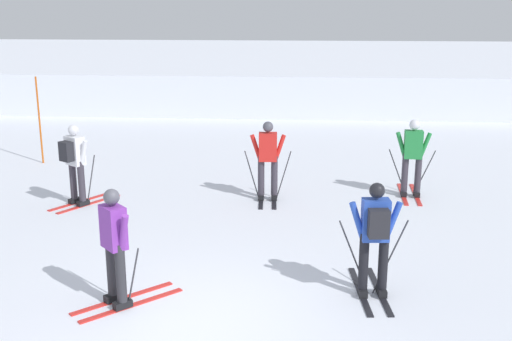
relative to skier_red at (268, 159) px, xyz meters
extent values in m
plane|color=silver|center=(-0.72, -5.48, -0.92)|extent=(120.00, 120.00, 0.00)
cube|color=silver|center=(-0.72, 13.94, -0.15)|extent=(80.00, 9.15, 1.53)
cube|color=black|center=(-0.15, 0.13, -0.91)|extent=(0.17, 1.60, 0.02)
cube|color=black|center=(0.13, 0.15, -0.91)|extent=(0.17, 1.60, 0.02)
cube|color=black|center=(-0.14, -0.02, -0.85)|extent=(0.13, 0.27, 0.10)
cube|color=black|center=(0.14, 0.00, -0.85)|extent=(0.13, 0.27, 0.10)
cylinder|color=#38333D|center=(-0.14, -0.02, -0.37)|extent=(0.14, 0.14, 0.85)
cylinder|color=#38333D|center=(0.14, 0.00, -0.37)|extent=(0.14, 0.14, 0.85)
cube|color=red|center=(0.00, -0.01, 0.25)|extent=(0.39, 0.26, 0.60)
cylinder|color=red|center=(-0.25, 0.00, 0.24)|extent=(0.26, 0.10, 0.55)
cylinder|color=red|center=(0.25, 0.02, 0.24)|extent=(0.26, 0.10, 0.55)
sphere|color=#4C4C56|center=(0.00, -0.01, 0.68)|extent=(0.22, 0.22, 0.22)
cylinder|color=#38383D|center=(-0.34, 0.07, -0.39)|extent=(0.32, 0.04, 1.06)
cylinder|color=#38383D|center=(0.34, 0.11, -0.39)|extent=(0.32, 0.04, 1.06)
cube|color=red|center=(-1.82, -4.79, -0.91)|extent=(1.23, 1.16, 0.02)
cube|color=red|center=(-1.63, -5.00, -0.91)|extent=(1.23, 1.16, 0.02)
cube|color=black|center=(-1.93, -4.89, -0.85)|extent=(0.27, 0.27, 0.10)
cube|color=black|center=(-1.74, -5.10, -0.85)|extent=(0.27, 0.27, 0.10)
cylinder|color=#2D2D33|center=(-1.93, -4.89, -0.37)|extent=(0.14, 0.14, 0.85)
cylinder|color=#2D2D33|center=(-1.74, -5.10, -0.37)|extent=(0.14, 0.14, 0.85)
cube|color=purple|center=(-1.84, -5.00, 0.25)|extent=(0.43, 0.44, 0.60)
cylinder|color=purple|center=(-1.99, -4.80, 0.24)|extent=(0.24, 0.25, 0.55)
cylinder|color=purple|center=(-1.65, -5.17, 0.24)|extent=(0.24, 0.25, 0.55)
sphere|color=#4C4C56|center=(-1.84, -5.00, 0.68)|extent=(0.22, 0.22, 0.22)
cylinder|color=#38383D|center=(-1.96, -4.71, -0.42)|extent=(0.30, 0.32, 1.00)
cylinder|color=#38383D|center=(-1.56, -5.14, -0.42)|extent=(0.30, 0.32, 1.00)
cube|color=black|center=(1.60, -4.31, -0.91)|extent=(0.24, 1.60, 0.02)
cube|color=black|center=(1.88, -4.28, -0.91)|extent=(0.24, 1.60, 0.02)
cube|color=black|center=(1.62, -4.46, -0.85)|extent=(0.14, 0.27, 0.10)
cube|color=black|center=(1.89, -4.43, -0.85)|extent=(0.14, 0.27, 0.10)
cylinder|color=black|center=(1.62, -4.46, -0.37)|extent=(0.14, 0.14, 0.85)
cylinder|color=black|center=(1.89, -4.43, -0.37)|extent=(0.14, 0.14, 0.85)
cube|color=#284CB7|center=(1.75, -4.44, 0.25)|extent=(0.40, 0.27, 0.60)
cylinder|color=#284CB7|center=(1.50, -4.45, 0.24)|extent=(0.26, 0.11, 0.55)
cylinder|color=#284CB7|center=(2.00, -4.40, 0.24)|extent=(0.26, 0.11, 0.55)
sphere|color=black|center=(1.75, -4.44, 0.68)|extent=(0.22, 0.22, 0.22)
cylinder|color=#38383D|center=(1.48, -4.37, -0.35)|extent=(0.48, 0.07, 1.13)
cylinder|color=#38383D|center=(2.01, -4.32, -0.35)|extent=(0.48, 0.07, 1.13)
cube|color=#232328|center=(1.77, -4.65, 0.27)|extent=(0.30, 0.20, 0.40)
cube|color=red|center=(-3.96, -0.42, -0.91)|extent=(0.96, 1.38, 0.02)
cube|color=red|center=(-3.73, -0.58, -0.91)|extent=(0.96, 1.38, 0.02)
cube|color=black|center=(-4.04, -0.55, -0.85)|extent=(0.24, 0.28, 0.10)
cube|color=black|center=(-3.81, -0.70, -0.85)|extent=(0.24, 0.28, 0.10)
cylinder|color=#38333D|center=(-4.04, -0.55, -0.37)|extent=(0.14, 0.14, 0.85)
cylinder|color=#38333D|center=(-3.81, -0.70, -0.37)|extent=(0.14, 0.14, 0.85)
cube|color=white|center=(-3.92, -0.63, 0.25)|extent=(0.45, 0.41, 0.60)
cylinder|color=white|center=(-4.12, -0.47, 0.24)|extent=(0.26, 0.22, 0.55)
cylinder|color=white|center=(-3.71, -0.75, 0.24)|extent=(0.26, 0.22, 0.55)
sphere|color=silver|center=(-3.92, -0.63, 0.68)|extent=(0.22, 0.22, 0.22)
cylinder|color=#38383D|center=(-4.13, -0.37, -0.35)|extent=(0.32, 0.22, 1.13)
cylinder|color=#38383D|center=(-3.61, -0.72, -0.35)|extent=(0.32, 0.22, 1.13)
cube|color=#232328|center=(-4.04, -0.80, 0.27)|extent=(0.33, 0.30, 0.40)
cube|color=red|center=(2.95, 0.60, -0.91)|extent=(0.17, 1.60, 0.02)
cube|color=red|center=(3.23, 0.59, -0.91)|extent=(0.17, 1.60, 0.02)
cube|color=black|center=(2.95, 0.45, -0.85)|extent=(0.13, 0.27, 0.10)
cube|color=black|center=(3.23, 0.44, -0.85)|extent=(0.13, 0.27, 0.10)
cylinder|color=#38333D|center=(2.95, 0.45, -0.37)|extent=(0.14, 0.14, 0.85)
cylinder|color=#38333D|center=(3.23, 0.44, -0.37)|extent=(0.14, 0.14, 0.85)
cube|color=#23843D|center=(3.09, 0.45, 0.25)|extent=(0.39, 0.26, 0.60)
cylinder|color=#23843D|center=(2.84, 0.48, 0.24)|extent=(0.26, 0.10, 0.55)
cylinder|color=#23843D|center=(3.34, 0.45, 0.24)|extent=(0.26, 0.10, 0.55)
sphere|color=silver|center=(3.09, 0.45, 0.68)|extent=(0.22, 0.22, 0.22)
cylinder|color=#38383D|center=(2.81, 0.56, -0.40)|extent=(0.43, 0.04, 1.03)
cylinder|color=#38383D|center=(3.38, 0.53, -0.40)|extent=(0.43, 0.04, 1.03)
cylinder|color=#C65614|center=(-6.07, 2.75, 0.22)|extent=(0.05, 0.05, 2.26)
camera|label=1|loc=(0.68, -12.93, 3.24)|focal=44.40mm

